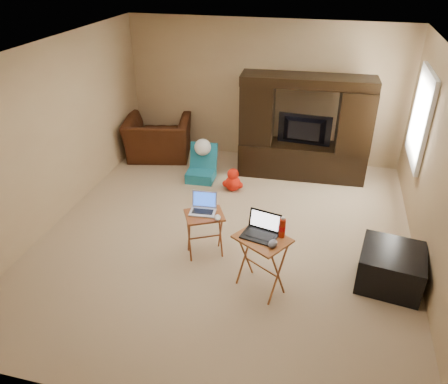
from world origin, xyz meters
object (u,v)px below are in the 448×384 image
(water_bottle, at_px, (282,228))
(recliner, at_px, (158,138))
(mouse_right, at_px, (273,244))
(laptop_right, at_px, (260,227))
(mouse_left, at_px, (217,218))
(ottoman, at_px, (391,268))
(tray_table_left, at_px, (205,234))
(plush_toy, at_px, (233,180))
(television, at_px, (304,131))
(push_toy, at_px, (317,165))
(entertainment_center, at_px, (304,128))
(child_rocker, at_px, (201,164))
(tray_table_right, at_px, (261,264))
(laptop_left, at_px, (202,205))

(water_bottle, bearing_deg, recliner, 131.27)
(recliner, relative_size, mouse_right, 8.01)
(laptop_right, xyz_separation_m, mouse_left, (-0.59, 0.39, -0.21))
(ottoman, height_order, laptop_right, laptop_right)
(tray_table_left, relative_size, mouse_right, 4.14)
(plush_toy, xyz_separation_m, laptop_right, (0.81, -2.21, 0.65))
(television, relative_size, plush_toy, 2.24)
(push_toy, bearing_deg, laptop_right, -104.18)
(plush_toy, relative_size, tray_table_left, 0.65)
(entertainment_center, xyz_separation_m, plush_toy, (-1.02, -0.83, -0.68))
(child_rocker, xyz_separation_m, push_toy, (1.93, 0.62, -0.08))
(tray_table_left, relative_size, mouse_left, 4.92)
(tray_table_left, height_order, mouse_right, mouse_right)
(entertainment_center, height_order, mouse_left, entertainment_center)
(ottoman, height_order, tray_table_right, tray_table_right)
(plush_toy, bearing_deg, laptop_right, -69.85)
(tray_table_left, relative_size, laptop_right, 1.61)
(laptop_left, bearing_deg, television, 63.05)
(television, xyz_separation_m, laptop_left, (-1.02, -2.51, -0.11))
(recliner, xyz_separation_m, laptop_right, (2.47, -3.15, 0.46))
(plush_toy, height_order, laptop_right, laptop_right)
(push_toy, relative_size, mouse_left, 4.86)
(laptop_left, xyz_separation_m, laptop_right, (0.81, -0.49, 0.12))
(ottoman, distance_m, tray_table_left, 2.29)
(plush_toy, height_order, ottoman, ottoman)
(recliner, height_order, mouse_right, mouse_right)
(tray_table_left, relative_size, laptop_left, 1.91)
(recliner, distance_m, laptop_left, 3.16)
(television, xyz_separation_m, mouse_left, (-0.80, -2.61, -0.21))
(mouse_right, relative_size, water_bottle, 0.66)
(entertainment_center, bearing_deg, plush_toy, -144.06)
(plush_toy, bearing_deg, mouse_left, -82.96)
(recliner, height_order, child_rocker, recliner)
(tray_table_right, bearing_deg, laptop_right, -175.24)
(tray_table_left, xyz_separation_m, mouse_left, (0.19, -0.07, 0.33))
(push_toy, relative_size, water_bottle, 2.70)
(push_toy, distance_m, laptop_right, 3.16)
(push_toy, bearing_deg, mouse_right, -100.80)
(recliner, xyz_separation_m, tray_table_right, (2.51, -3.17, -0.02))
(tray_table_right, distance_m, water_bottle, 0.52)
(ottoman, height_order, tray_table_left, tray_table_left)
(ottoman, distance_m, laptop_left, 2.38)
(tray_table_left, bearing_deg, plush_toy, 63.90)
(recliner, distance_m, mouse_left, 3.35)
(tray_table_left, distance_m, mouse_left, 0.39)
(entertainment_center, relative_size, mouse_left, 17.29)
(entertainment_center, bearing_deg, tray_table_right, -96.33)
(mouse_right, bearing_deg, recliner, 128.76)
(television, distance_m, laptop_right, 3.00)
(push_toy, height_order, ottoman, ottoman)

